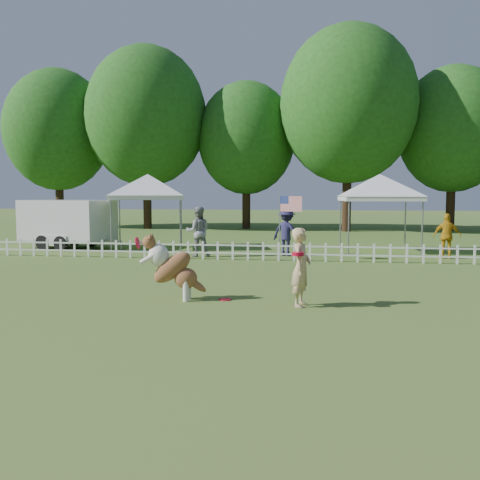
{
  "coord_description": "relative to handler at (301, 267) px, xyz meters",
  "views": [
    {
      "loc": [
        1.62,
        -10.11,
        2.17
      ],
      "look_at": [
        -0.24,
        2.0,
        1.1
      ],
      "focal_mm": 40.0,
      "sensor_mm": 36.0,
      "label": 1
    }
  ],
  "objects": [
    {
      "name": "tree_far_left",
      "position": [
        -16.24,
        21.9,
        4.74
      ],
      "size": [
        6.6,
        6.6,
        11.0
      ],
      "primitive_type": null,
      "color": "#1E4D16",
      "rests_on": "ground"
    },
    {
      "name": "spectator_a",
      "position": [
        -3.82,
        7.64,
        0.1
      ],
      "size": [
        0.98,
        0.85,
        1.72
      ],
      "primitive_type": "imported",
      "rotation": [
        0.0,
        0.0,
        3.41
      ],
      "color": "gray",
      "rests_on": "ground"
    },
    {
      "name": "spectator_b",
      "position": [
        -0.82,
        8.33,
        0.07
      ],
      "size": [
        1.24,
        1.03,
        1.66
      ],
      "primitive_type": "imported",
      "rotation": [
        0.0,
        0.0,
        2.69
      ],
      "color": "#252249",
      "rests_on": "ground"
    },
    {
      "name": "tree_center_left",
      "position": [
        -4.24,
        22.4,
        4.14
      ],
      "size": [
        6.0,
        6.0,
        9.8
      ],
      "primitive_type": null,
      "color": "#1E4D16",
      "rests_on": "ground"
    },
    {
      "name": "dog",
      "position": [
        -2.6,
        0.23,
        -0.09
      ],
      "size": [
        1.31,
        0.51,
        1.33
      ],
      "primitive_type": null,
      "rotation": [
        0.0,
        0.0,
        0.06
      ],
      "color": "brown",
      "rests_on": "ground"
    },
    {
      "name": "ground",
      "position": [
        -1.24,
        -0.1,
        -0.76
      ],
      "size": [
        120.0,
        120.0,
        0.0
      ],
      "primitive_type": "plane",
      "color": "#386821",
      "rests_on": "ground"
    },
    {
      "name": "tree_center_right",
      "position": [
        1.76,
        20.9,
        5.54
      ],
      "size": [
        7.6,
        7.6,
        12.6
      ],
      "primitive_type": null,
      "color": "#1E4D16",
      "rests_on": "ground"
    },
    {
      "name": "canopy_tent_left",
      "position": [
        -6.4,
        10.05,
        0.67
      ],
      "size": [
        3.37,
        3.37,
        2.86
      ],
      "primitive_type": null,
      "rotation": [
        0.0,
        0.0,
        0.25
      ],
      "color": "white",
      "rests_on": "ground"
    },
    {
      "name": "tree_right",
      "position": [
        7.76,
        22.4,
        4.44
      ],
      "size": [
        6.2,
        6.2,
        10.4
      ],
      "primitive_type": null,
      "color": "#1E4D16",
      "rests_on": "ground"
    },
    {
      "name": "flag_pole",
      "position": [
        -0.98,
        7.23,
        0.31
      ],
      "size": [
        0.8,
        0.34,
        2.13
      ],
      "primitive_type": null,
      "rotation": [
        0.0,
        0.0,
        -0.32
      ],
      "color": "gray",
      "rests_on": "ground"
    },
    {
      "name": "frisbee_on_turf",
      "position": [
        -1.55,
        0.38,
        -0.75
      ],
      "size": [
        0.32,
        0.32,
        0.02
      ],
      "primitive_type": "cylinder",
      "rotation": [
        0.0,
        0.0,
        0.26
      ],
      "color": "red",
      "rests_on": "ground"
    },
    {
      "name": "cargo_trailer",
      "position": [
        -9.59,
        9.62,
        0.22
      ],
      "size": [
        4.77,
        2.96,
        1.95
      ],
      "primitive_type": null,
      "rotation": [
        0.0,
        0.0,
        -0.24
      ],
      "color": "silver",
      "rests_on": "ground"
    },
    {
      "name": "canopy_tent_right",
      "position": [
        2.45,
        10.0,
        0.65
      ],
      "size": [
        2.93,
        2.93,
        2.81
      ],
      "primitive_type": null,
      "rotation": [
        0.0,
        0.0,
        0.08
      ],
      "color": "white",
      "rests_on": "ground"
    },
    {
      "name": "picket_fence",
      "position": [
        -1.24,
        6.9,
        -0.46
      ],
      "size": [
        22.0,
        0.08,
        0.6
      ],
      "primitive_type": null,
      "color": "white",
      "rests_on": "ground"
    },
    {
      "name": "tree_left",
      "position": [
        -10.24,
        21.4,
        5.24
      ],
      "size": [
        7.4,
        7.4,
        12.0
      ],
      "primitive_type": null,
      "color": "#1E4D16",
      "rests_on": "ground"
    },
    {
      "name": "spectator_c",
      "position": [
        4.51,
        8.36,
        -0.0
      ],
      "size": [
        0.92,
        0.48,
        1.51
      ],
      "primitive_type": "imported",
      "rotation": [
        0.0,
        0.0,
        3.01
      ],
      "color": "gold",
      "rests_on": "ground"
    },
    {
      "name": "handler",
      "position": [
        0.0,
        0.0,
        0.0
      ],
      "size": [
        0.47,
        0.62,
        1.52
      ],
      "primitive_type": "imported",
      "rotation": [
        0.0,
        0.0,
        1.36
      ],
      "color": "tan",
      "rests_on": "ground"
    }
  ]
}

